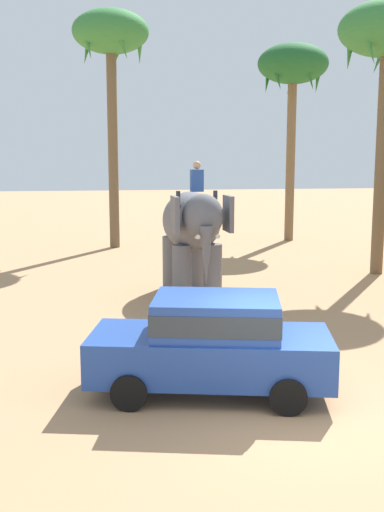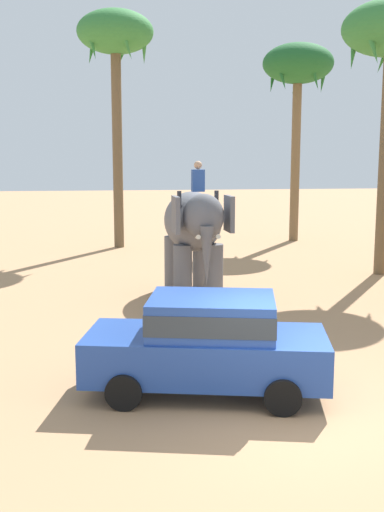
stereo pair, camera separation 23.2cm
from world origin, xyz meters
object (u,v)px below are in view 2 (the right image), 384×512
object	(u,v)px
elephant_with_mahout	(194,228)
palm_tree_left_of_road	(298,70)
palm_tree_near_hut	(115,41)
car_sedan_foreground	(208,341)

from	to	relation	value
elephant_with_mahout	palm_tree_left_of_road	distance (m)	13.74
palm_tree_near_hut	palm_tree_left_of_road	size ratio (longest dim) A/B	1.11
car_sedan_foreground	elephant_with_mahout	size ratio (longest dim) A/B	1.12
car_sedan_foreground	palm_tree_left_of_road	world-z (taller)	palm_tree_left_of_road
elephant_with_mahout	palm_tree_left_of_road	world-z (taller)	palm_tree_left_of_road
car_sedan_foreground	palm_tree_near_hut	bearing A→B (deg)	94.38
car_sedan_foreground	elephant_with_mahout	bearing A→B (deg)	84.46
elephant_with_mahout	palm_tree_left_of_road	size ratio (longest dim) A/B	0.44
car_sedan_foreground	palm_tree_near_hut	distance (m)	18.93
elephant_with_mahout	palm_tree_near_hut	size ratio (longest dim) A/B	0.39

